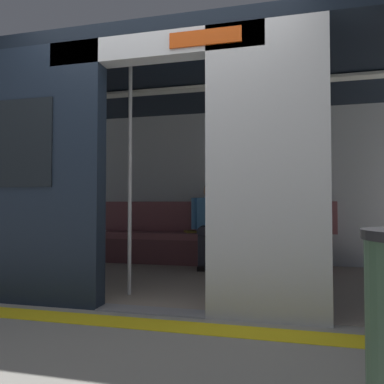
{
  "coord_description": "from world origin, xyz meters",
  "views": [
    {
      "loc": [
        -0.99,
        2.76,
        0.85
      ],
      "look_at": [
        -0.02,
        -1.28,
        0.99
      ],
      "focal_mm": 34.05,
      "sensor_mm": 36.0,
      "label": 1
    }
  ],
  "objects_px": {
    "book": "(191,232)",
    "bench_seat": "(207,241)",
    "grab_pole_far": "(211,177)",
    "train_car": "(184,143)",
    "grab_pole_door": "(130,178)",
    "person_seated": "(211,218)",
    "handbag": "(239,228)"
  },
  "relations": [
    {
      "from": "book",
      "to": "bench_seat",
      "type": "bearing_deg",
      "value": 133.07
    },
    {
      "from": "bench_seat",
      "to": "grab_pole_far",
      "type": "bearing_deg",
      "value": 102.16
    },
    {
      "from": "train_car",
      "to": "grab_pole_door",
      "type": "bearing_deg",
      "value": 66.31
    },
    {
      "from": "person_seated",
      "to": "grab_pole_door",
      "type": "xyz_separation_m",
      "value": [
        0.45,
        1.77,
        0.44
      ]
    },
    {
      "from": "person_seated",
      "to": "book",
      "type": "bearing_deg",
      "value": -23.95
    },
    {
      "from": "handbag",
      "to": "grab_pole_far",
      "type": "xyz_separation_m",
      "value": [
        0.06,
        1.84,
        0.57
      ]
    },
    {
      "from": "bench_seat",
      "to": "book",
      "type": "height_order",
      "value": "book"
    },
    {
      "from": "bench_seat",
      "to": "handbag",
      "type": "relative_size",
      "value": 12.6
    },
    {
      "from": "bench_seat",
      "to": "grab_pole_door",
      "type": "relative_size",
      "value": 1.49
    },
    {
      "from": "train_car",
      "to": "grab_pole_door",
      "type": "xyz_separation_m",
      "value": [
        0.33,
        0.76,
        -0.44
      ]
    },
    {
      "from": "handbag",
      "to": "person_seated",
      "type": "bearing_deg",
      "value": 13.16
    },
    {
      "from": "book",
      "to": "grab_pole_door",
      "type": "distance_m",
      "value": 2.02
    },
    {
      "from": "person_seated",
      "to": "handbag",
      "type": "bearing_deg",
      "value": -166.84
    },
    {
      "from": "handbag",
      "to": "grab_pole_far",
      "type": "distance_m",
      "value": 1.93
    },
    {
      "from": "train_car",
      "to": "book",
      "type": "xyz_separation_m",
      "value": [
        0.21,
        -1.15,
        -1.09
      ]
    },
    {
      "from": "person_seated",
      "to": "grab_pole_door",
      "type": "height_order",
      "value": "grab_pole_door"
    },
    {
      "from": "bench_seat",
      "to": "book",
      "type": "distance_m",
      "value": 0.3
    },
    {
      "from": "bench_seat",
      "to": "person_seated",
      "type": "distance_m",
      "value": 0.33
    },
    {
      "from": "grab_pole_far",
      "to": "bench_seat",
      "type": "bearing_deg",
      "value": -77.84
    },
    {
      "from": "person_seated",
      "to": "handbag",
      "type": "xyz_separation_m",
      "value": [
        -0.39,
        -0.09,
        -0.14
      ]
    },
    {
      "from": "handbag",
      "to": "book",
      "type": "bearing_deg",
      "value": -4.11
    },
    {
      "from": "person_seated",
      "to": "book",
      "type": "xyz_separation_m",
      "value": [
        0.32,
        -0.14,
        -0.21
      ]
    },
    {
      "from": "bench_seat",
      "to": "handbag",
      "type": "height_order",
      "value": "handbag"
    },
    {
      "from": "grab_pole_far",
      "to": "handbag",
      "type": "bearing_deg",
      "value": -91.89
    },
    {
      "from": "book",
      "to": "grab_pole_far",
      "type": "height_order",
      "value": "grab_pole_far"
    },
    {
      "from": "train_car",
      "to": "person_seated",
      "type": "relative_size",
      "value": 5.47
    },
    {
      "from": "bench_seat",
      "to": "grab_pole_door",
      "type": "bearing_deg",
      "value": 77.95
    },
    {
      "from": "person_seated",
      "to": "handbag",
      "type": "height_order",
      "value": "person_seated"
    },
    {
      "from": "train_car",
      "to": "book",
      "type": "height_order",
      "value": "train_car"
    },
    {
      "from": "book",
      "to": "grab_pole_far",
      "type": "distance_m",
      "value": 2.11
    },
    {
      "from": "train_car",
      "to": "grab_pole_door",
      "type": "height_order",
      "value": "train_car"
    },
    {
      "from": "train_car",
      "to": "book",
      "type": "distance_m",
      "value": 1.6
    }
  ]
}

